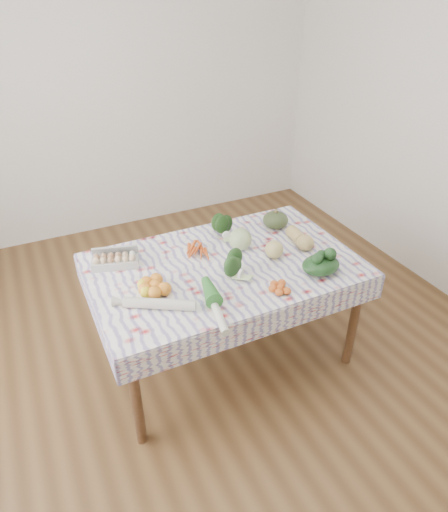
{
  "coord_description": "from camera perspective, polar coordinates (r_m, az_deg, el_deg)",
  "views": [
    {
      "loc": [
        -1.04,
        -2.16,
        2.33
      ],
      "look_at": [
        0.0,
        0.0,
        0.82
      ],
      "focal_mm": 32.0,
      "sensor_mm": 36.0,
      "label": 1
    }
  ],
  "objects": [
    {
      "name": "orange_cluster",
      "position": [
        2.63,
        -8.58,
        -3.68
      ],
      "size": [
        0.28,
        0.28,
        0.08
      ],
      "primitive_type": "cube",
      "rotation": [
        0.0,
        0.0,
        0.13
      ],
      "color": "orange",
      "rests_on": "tablecloth"
    },
    {
      "name": "daikon",
      "position": [
        2.51,
        -8.08,
        -5.94
      ],
      "size": [
        0.39,
        0.26,
        0.06
      ],
      "primitive_type": "cylinder",
      "rotation": [
        1.57,
        0.0,
        1.04
      ],
      "color": "beige",
      "rests_on": "tablecloth"
    },
    {
      "name": "spinach_bag",
      "position": [
        2.82,
        11.99,
        -1.11
      ],
      "size": [
        0.27,
        0.24,
        0.11
      ],
      "primitive_type": "ellipsoid",
      "rotation": [
        0.0,
        0.0,
        -0.21
      ],
      "color": "black",
      "rests_on": "tablecloth"
    },
    {
      "name": "dining_table",
      "position": [
        2.91,
        0.0,
        -2.36
      ],
      "size": [
        1.6,
        1.0,
        0.75
      ],
      "color": "brown",
      "rests_on": "ground"
    },
    {
      "name": "ground",
      "position": [
        3.34,
        0.0,
        -11.99
      ],
      "size": [
        4.5,
        4.5,
        0.0
      ],
      "primitive_type": "plane",
      "color": "brown",
      "rests_on": "ground"
    },
    {
      "name": "egg_carton",
      "position": [
        2.89,
        -13.47,
        -0.68
      ],
      "size": [
        0.3,
        0.19,
        0.08
      ],
      "primitive_type": "cube",
      "rotation": [
        0.0,
        0.0,
        -0.29
      ],
      "color": "#AFAFAA",
      "rests_on": "tablecloth"
    },
    {
      "name": "kabocha_squash",
      "position": [
        3.27,
        6.46,
        4.51
      ],
      "size": [
        0.23,
        0.23,
        0.12
      ],
      "primitive_type": "ellipsoid",
      "rotation": [
        0.0,
        0.0,
        -0.37
      ],
      "color": "#394726",
      "rests_on": "tablecloth"
    },
    {
      "name": "leek",
      "position": [
        2.48,
        -1.11,
        -6.35
      ],
      "size": [
        0.12,
        0.43,
        0.05
      ],
      "primitive_type": "cylinder",
      "rotation": [
        1.57,
        0.0,
        -0.18
      ],
      "color": "beige",
      "rests_on": "tablecloth"
    },
    {
      "name": "tablecloth",
      "position": [
        2.87,
        0.0,
        -1.08
      ],
      "size": [
        1.66,
        1.06,
        0.01
      ],
      "primitive_type": "cube",
      "color": "white",
      "rests_on": "dining_table"
    },
    {
      "name": "kale_bunch",
      "position": [
        3.12,
        0.09,
        3.49
      ],
      "size": [
        0.18,
        0.16,
        0.13
      ],
      "primitive_type": "ellipsoid",
      "rotation": [
        0.0,
        0.0,
        -0.19
      ],
      "color": "#1B3B14",
      "rests_on": "tablecloth"
    },
    {
      "name": "mandarin_cluster",
      "position": [
        2.64,
        7.07,
        -3.85
      ],
      "size": [
        0.19,
        0.19,
        0.05
      ],
      "primitive_type": "cube",
      "rotation": [
        0.0,
        0.0,
        -0.2
      ],
      "color": "orange",
      "rests_on": "tablecloth"
    },
    {
      "name": "butternut_squash",
      "position": [
        3.08,
        9.51,
        2.34
      ],
      "size": [
        0.13,
        0.25,
        0.11
      ],
      "primitive_type": "ellipsoid",
      "rotation": [
        0.0,
        0.0,
        -0.06
      ],
      "color": "tan",
      "rests_on": "tablecloth"
    },
    {
      "name": "grapefruit",
      "position": [
        2.91,
        6.29,
        0.81
      ],
      "size": [
        0.13,
        0.13,
        0.12
      ],
      "primitive_type": "sphere",
      "rotation": [
        0.0,
        0.0,
        0.07
      ],
      "color": "tan",
      "rests_on": "tablecloth"
    },
    {
      "name": "cabbage",
      "position": [
        2.98,
        2.04,
        2.13
      ],
      "size": [
        0.19,
        0.19,
        0.15
      ],
      "primitive_type": "sphere",
      "rotation": [
        0.0,
        0.0,
        0.36
      ],
      "color": "#A4BC7D",
      "rests_on": "tablecloth"
    },
    {
      "name": "wall_back",
      "position": [
        4.63,
        -12.91,
        19.86
      ],
      "size": [
        4.0,
        0.04,
        2.8
      ],
      "primitive_type": "cube",
      "color": "white",
      "rests_on": "ground"
    },
    {
      "name": "broccoli",
      "position": [
        2.71,
        1.17,
        -1.7
      ],
      "size": [
        0.21,
        0.21,
        0.11
      ],
      "primitive_type": "ellipsoid",
      "rotation": [
        0.0,
        0.0,
        0.64
      ],
      "color": "#22471B",
      "rests_on": "tablecloth"
    },
    {
      "name": "carrot_bunch",
      "position": [
        2.96,
        -3.55,
        0.57
      ],
      "size": [
        0.24,
        0.22,
        0.04
      ],
      "primitive_type": "cube",
      "rotation": [
        0.0,
        0.0,
        -0.28
      ],
      "color": "#E15B1F",
      "rests_on": "tablecloth"
    }
  ]
}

